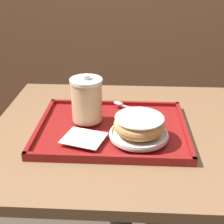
# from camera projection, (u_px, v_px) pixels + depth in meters

# --- Properties ---
(cafe_table) EXTENTS (0.80, 0.70, 0.73)m
(cafe_table) POSITION_uv_depth(u_px,v_px,m) (122.00, 175.00, 1.03)
(cafe_table) COLOR #846042
(cafe_table) RESTS_ON ground_plane
(serving_tray) EXTENTS (0.44, 0.34, 0.02)m
(serving_tray) POSITION_uv_depth(u_px,v_px,m) (112.00, 129.00, 0.93)
(serving_tray) COLOR maroon
(serving_tray) RESTS_ON cafe_table
(napkin_paper) EXTENTS (0.13, 0.12, 0.00)m
(napkin_paper) POSITION_uv_depth(u_px,v_px,m) (84.00, 138.00, 0.85)
(napkin_paper) COLOR white
(napkin_paper) RESTS_ON serving_tray
(coffee_cup_front) EXTENTS (0.10, 0.10, 0.14)m
(coffee_cup_front) POSITION_uv_depth(u_px,v_px,m) (87.00, 99.00, 0.92)
(coffee_cup_front) COLOR #E0B784
(coffee_cup_front) RESTS_ON serving_tray
(plate_with_chocolate_donut) EXTENTS (0.16, 0.16, 0.01)m
(plate_with_chocolate_donut) POSITION_uv_depth(u_px,v_px,m) (139.00, 134.00, 0.86)
(plate_with_chocolate_donut) COLOR white
(plate_with_chocolate_donut) RESTS_ON serving_tray
(donut_chocolate_glazed) EXTENTS (0.14, 0.14, 0.04)m
(donut_chocolate_glazed) POSITION_uv_depth(u_px,v_px,m) (139.00, 124.00, 0.85)
(donut_chocolate_glazed) COLOR tan
(donut_chocolate_glazed) RESTS_ON plate_with_chocolate_donut
(spoon) EXTENTS (0.13, 0.10, 0.01)m
(spoon) POSITION_uv_depth(u_px,v_px,m) (124.00, 105.00, 1.03)
(spoon) COLOR silver
(spoon) RESTS_ON serving_tray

